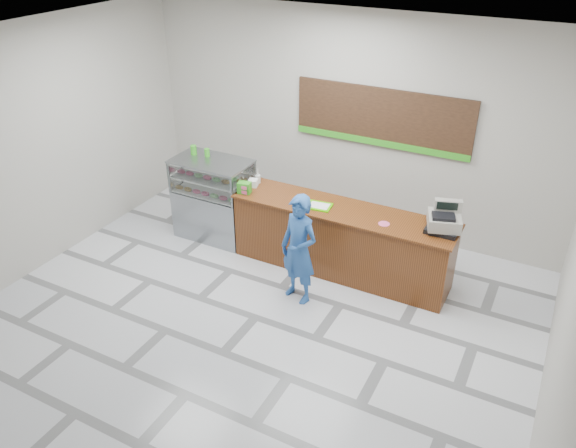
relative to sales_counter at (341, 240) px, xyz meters
The scene contains 16 objects.
floor 1.72m from the sales_counter, 109.54° to the right, with size 7.00×7.00×0.00m, color silver.
back_wall 1.98m from the sales_counter, 110.77° to the left, with size 7.00×7.00×0.00m, color #B6B1A7.
ceiling 3.41m from the sales_counter, 109.54° to the right, with size 7.00×7.00×0.00m, color silver.
sales_counter is the anchor object (origin of this frame).
display_case 2.23m from the sales_counter, behind, with size 1.22×0.72×1.33m.
menu_board 2.00m from the sales_counter, 90.00° to the left, with size 2.80×0.06×0.90m.
cash_register 1.55m from the sales_counter, ahead, with size 0.53×0.54×0.39m.
card_terminal 1.40m from the sales_counter, ahead, with size 0.07×0.15×0.04m, color black.
serving_tray 0.63m from the sales_counter, 165.95° to the right, with size 0.41×0.32×0.02m.
napkin_box 1.61m from the sales_counter, behind, with size 0.13×0.13×0.11m, color white.
straw_cup 1.62m from the sales_counter, behind, with size 0.08×0.08×0.12m, color silver.
promo_box 1.63m from the sales_counter, behind, with size 0.19×0.13×0.17m, color green.
donut_decal 0.84m from the sales_counter, 11.02° to the right, with size 0.15×0.15×0.00m, color #E55485.
green_cup_left 2.75m from the sales_counter, behind, with size 0.10×0.10×0.15m, color green.
green_cup_right 2.53m from the sales_counter, behind, with size 0.08×0.08×0.13m, color green.
customer 0.95m from the sales_counter, 105.38° to the right, with size 0.57×0.37×1.56m, color #2859A5.
Camera 1 is at (3.11, -4.98, 4.76)m, focal length 35.00 mm.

